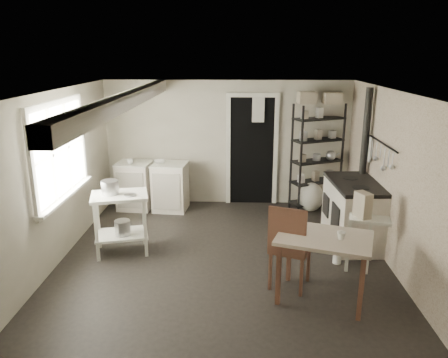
{
  "coord_description": "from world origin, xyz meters",
  "views": [
    {
      "loc": [
        0.18,
        -5.45,
        2.78
      ],
      "look_at": [
        0.0,
        0.3,
        1.1
      ],
      "focal_mm": 35.0,
      "sensor_mm": 36.0,
      "label": 1
    }
  ],
  "objects_px": {
    "prep_table": "(121,226)",
    "flour_sack": "(311,198)",
    "stove": "(353,215)",
    "chair": "(291,249)",
    "shelf_rack": "(317,158)",
    "base_cabinets": "(153,185)",
    "work_table": "(322,269)",
    "stockpot": "(110,190)"
  },
  "relations": [
    {
      "from": "prep_table",
      "to": "flour_sack",
      "type": "relative_size",
      "value": 1.64
    },
    {
      "from": "stove",
      "to": "chair",
      "type": "xyz_separation_m",
      "value": [
        -1.09,
        -1.31,
        0.04
      ]
    },
    {
      "from": "shelf_rack",
      "to": "flour_sack",
      "type": "relative_size",
      "value": 3.59
    },
    {
      "from": "flour_sack",
      "to": "stove",
      "type": "bearing_deg",
      "value": -73.16
    },
    {
      "from": "chair",
      "to": "flour_sack",
      "type": "distance_m",
      "value": 2.74
    },
    {
      "from": "shelf_rack",
      "to": "prep_table",
      "type": "bearing_deg",
      "value": -171.68
    },
    {
      "from": "prep_table",
      "to": "chair",
      "type": "xyz_separation_m",
      "value": [
        2.3,
        -0.87,
        0.08
      ]
    },
    {
      "from": "base_cabinets",
      "to": "flour_sack",
      "type": "xyz_separation_m",
      "value": [
        2.87,
        -0.05,
        -0.22
      ]
    },
    {
      "from": "shelf_rack",
      "to": "chair",
      "type": "xyz_separation_m",
      "value": [
        -0.78,
        -2.85,
        -0.46
      ]
    },
    {
      "from": "prep_table",
      "to": "chair",
      "type": "bearing_deg",
      "value": -20.83
    },
    {
      "from": "base_cabinets",
      "to": "flour_sack",
      "type": "bearing_deg",
      "value": 4.51
    },
    {
      "from": "work_table",
      "to": "flour_sack",
      "type": "height_order",
      "value": "work_table"
    },
    {
      "from": "stockpot",
      "to": "chair",
      "type": "distance_m",
      "value": 2.61
    },
    {
      "from": "shelf_rack",
      "to": "chair",
      "type": "height_order",
      "value": "shelf_rack"
    },
    {
      "from": "prep_table",
      "to": "work_table",
      "type": "xyz_separation_m",
      "value": [
        2.63,
        -1.16,
        -0.02
      ]
    },
    {
      "from": "shelf_rack",
      "to": "chair",
      "type": "bearing_deg",
      "value": -129.65
    },
    {
      "from": "work_table",
      "to": "chair",
      "type": "relative_size",
      "value": 0.96
    },
    {
      "from": "stove",
      "to": "flour_sack",
      "type": "distance_m",
      "value": 1.41
    },
    {
      "from": "stove",
      "to": "chair",
      "type": "height_order",
      "value": "chair"
    },
    {
      "from": "base_cabinets",
      "to": "prep_table",
      "type": "bearing_deg",
      "value": -87.93
    },
    {
      "from": "work_table",
      "to": "base_cabinets",
      "type": "bearing_deg",
      "value": 130.24
    },
    {
      "from": "prep_table",
      "to": "stockpot",
      "type": "bearing_deg",
      "value": 176.37
    },
    {
      "from": "flour_sack",
      "to": "prep_table",
      "type": "bearing_deg",
      "value": -149.2
    },
    {
      "from": "base_cabinets",
      "to": "work_table",
      "type": "distance_m",
      "value": 3.91
    },
    {
      "from": "stove",
      "to": "work_table",
      "type": "distance_m",
      "value": 1.77
    },
    {
      "from": "prep_table",
      "to": "work_table",
      "type": "distance_m",
      "value": 2.88
    },
    {
      "from": "flour_sack",
      "to": "work_table",
      "type": "bearing_deg",
      "value": -96.71
    },
    {
      "from": "stockpot",
      "to": "base_cabinets",
      "type": "relative_size",
      "value": 0.2
    },
    {
      "from": "stove",
      "to": "chair",
      "type": "distance_m",
      "value": 1.7
    },
    {
      "from": "prep_table",
      "to": "shelf_rack",
      "type": "bearing_deg",
      "value": 32.71
    },
    {
      "from": "prep_table",
      "to": "base_cabinets",
      "type": "distance_m",
      "value": 1.82
    },
    {
      "from": "prep_table",
      "to": "base_cabinets",
      "type": "bearing_deg",
      "value": 86.64
    },
    {
      "from": "shelf_rack",
      "to": "work_table",
      "type": "relative_size",
      "value": 1.85
    },
    {
      "from": "stove",
      "to": "work_table",
      "type": "xyz_separation_m",
      "value": [
        -0.75,
        -1.6,
        -0.06
      ]
    },
    {
      "from": "shelf_rack",
      "to": "base_cabinets",
      "type": "bearing_deg",
      "value": 158.57
    },
    {
      "from": "base_cabinets",
      "to": "shelf_rack",
      "type": "xyz_separation_m",
      "value": [
        2.97,
        0.15,
        0.49
      ]
    },
    {
      "from": "base_cabinets",
      "to": "stockpot",
      "type": "bearing_deg",
      "value": -91.8
    },
    {
      "from": "prep_table",
      "to": "stockpot",
      "type": "height_order",
      "value": "stockpot"
    },
    {
      "from": "stove",
      "to": "chair",
      "type": "bearing_deg",
      "value": -132.95
    },
    {
      "from": "shelf_rack",
      "to": "stove",
      "type": "bearing_deg",
      "value": -103.02
    },
    {
      "from": "stove",
      "to": "prep_table",
      "type": "bearing_deg",
      "value": -175.92
    },
    {
      "from": "shelf_rack",
      "to": "stove",
      "type": "height_order",
      "value": "shelf_rack"
    }
  ]
}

